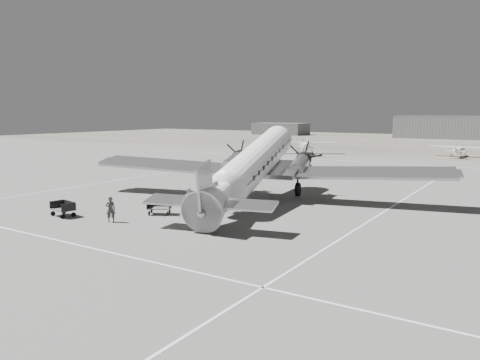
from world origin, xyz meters
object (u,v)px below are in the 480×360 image
light_plane_right (459,151)px  ramp_agent (189,199)px  light_plane_left (305,147)px  baggage_cart_near (159,208)px  baggage_cart_far (63,209)px  hangar_main (473,128)px  passenger (200,196)px  ground_crew (111,209)px  shed_secondary (281,129)px  dc3_airliner (253,167)px

light_plane_right → ramp_agent: bearing=-99.5°
ramp_agent → light_plane_left: bearing=19.5°
baggage_cart_near → baggage_cart_far: bearing=-172.4°
ramp_agent → hangar_main: bearing=1.6°
passenger → baggage_cart_far: bearing=144.5°
hangar_main → ramp_agent: (-5.72, -123.21, -2.38)m
hangar_main → baggage_cart_near: 125.56m
light_plane_right → ground_crew: (-13.13, -65.52, -0.12)m
shed_secondary → light_plane_left: size_ratio=1.50×
light_plane_left → light_plane_right: 26.23m
dc3_airliner → light_plane_left: (-16.44, 45.86, -1.82)m
hangar_main → light_plane_left: (-19.69, -71.99, -2.05)m
shed_secondary → hangar_main: bearing=4.8°
hangar_main → dc3_airliner: (-3.25, -117.85, -0.23)m
baggage_cart_near → ramp_agent: ramp_agent is taller
hangar_main → light_plane_left: 74.66m
ground_crew → hangar_main: bearing=-136.0°
baggage_cart_far → passenger: 10.28m
passenger → light_plane_right: bearing=-6.6°
light_plane_left → ground_crew: light_plane_left is taller
light_plane_right → baggage_cart_near: 63.02m
light_plane_right → baggage_cart_near: bearing=-100.1°
baggage_cart_near → baggage_cart_far: 6.97m
baggage_cart_far → passenger: passenger is taller
hangar_main → baggage_cart_far: bearing=-95.4°
baggage_cart_near → ground_crew: ground_crew is taller
light_plane_right → shed_secondary: bearing=138.9°
dc3_airliner → light_plane_right: 55.05m
hangar_main → light_plane_right: bearing=-85.4°
shed_secondary → passenger: size_ratio=9.74×
shed_secondary → passenger: shed_secondary is taller
baggage_cart_near → light_plane_left: bearing=73.2°
ground_crew → light_plane_right: bearing=-143.7°
ground_crew → baggage_cart_far: bearing=-34.1°
hangar_main → baggage_cart_far: (-12.35, -129.63, -2.76)m
dc3_airliner → ground_crew: dc3_airliner is taller
baggage_cart_far → passenger: (6.54, 7.92, 0.39)m
baggage_cart_far → hangar_main: bearing=94.4°
dc3_airliner → ground_crew: bearing=-127.1°
hangar_main → ground_crew: size_ratio=23.36×
light_plane_left → passenger: light_plane_left is taller
passenger → ground_crew: bearing=167.2°
hangar_main → shed_secondary: 60.22m
light_plane_left → light_plane_right: light_plane_left is taller
light_plane_left → baggage_cart_near: bearing=-106.3°
hangar_main → ramp_agent: hangar_main is taller
dc3_airliner → baggage_cart_near: 8.70m
dc3_airliner → baggage_cart_far: 15.10m
light_plane_left → ramp_agent: 53.09m
ramp_agent → baggage_cart_near: bearing=156.4°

